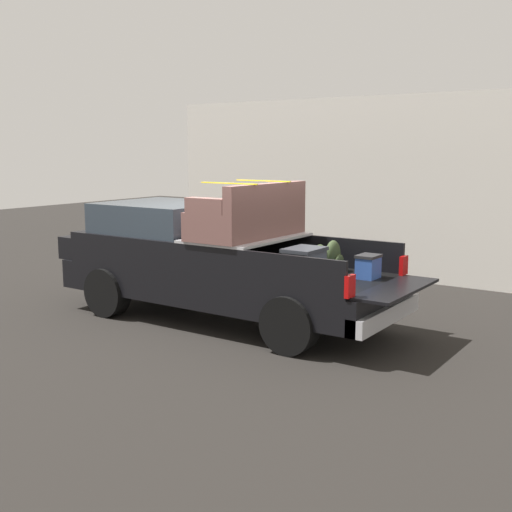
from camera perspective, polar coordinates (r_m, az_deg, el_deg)
ground_plane at (r=10.38m, az=-2.75°, el=-5.69°), size 40.00×40.00×0.00m
pickup_truck at (r=10.38m, az=-4.31°, el=-0.30°), size 6.05×2.06×2.23m
building_facade at (r=14.44m, az=6.89°, el=6.20°), size 8.11×0.36×3.81m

